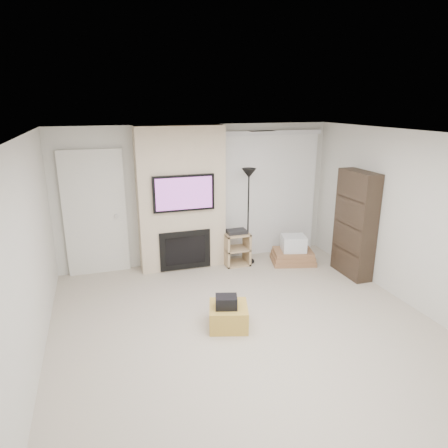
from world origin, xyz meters
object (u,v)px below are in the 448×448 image
object	(u,v)px
box_stack	(293,252)
ottoman	(228,316)
floor_lamp	(249,189)
bookshelf	(355,224)
av_stand	(236,246)

from	to	relation	value
box_stack	ottoman	bearing A→B (deg)	-136.59
floor_lamp	bookshelf	xyz separation A→B (m)	(1.51, -1.06, -0.48)
floor_lamp	box_stack	xyz separation A→B (m)	(0.80, -0.28, -1.19)
av_stand	box_stack	world-z (taller)	av_stand
floor_lamp	bookshelf	size ratio (longest dim) A/B	0.97
ottoman	av_stand	world-z (taller)	av_stand
bookshelf	av_stand	bearing A→B (deg)	149.52
floor_lamp	ottoman	bearing A→B (deg)	-117.38
av_stand	bookshelf	xyz separation A→B (m)	(1.74, -1.03, 0.55)
floor_lamp	box_stack	distance (m)	1.46
floor_lamp	bookshelf	distance (m)	1.91
box_stack	floor_lamp	bearing A→B (deg)	160.93
floor_lamp	box_stack	size ratio (longest dim) A/B	1.96
ottoman	av_stand	xyz separation A→B (m)	(0.82, 1.99, 0.20)
box_stack	bookshelf	distance (m)	1.27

